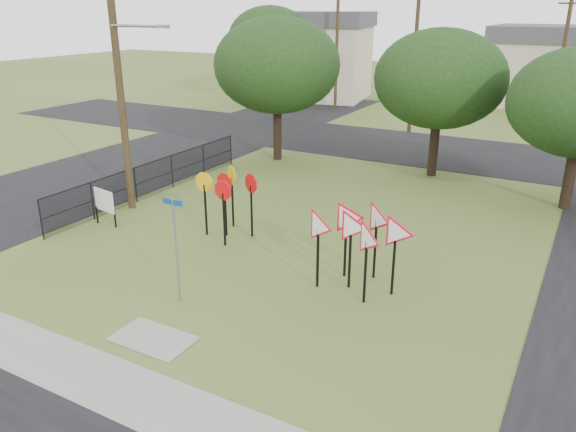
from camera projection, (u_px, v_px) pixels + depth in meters
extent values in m
plane|color=#425821|center=(212.00, 297.00, 15.72)|extent=(140.00, 140.00, 0.00)
cube|color=gray|center=(97.00, 378.00, 12.29)|extent=(30.00, 1.60, 0.02)
cube|color=#425821|center=(51.00, 411.00, 11.31)|extent=(30.00, 0.80, 0.02)
cube|color=black|center=(140.00, 162.00, 29.37)|extent=(8.00, 50.00, 0.02)
cube|color=black|center=(421.00, 148.00, 32.06)|extent=(60.00, 8.00, 0.02)
cube|color=gray|center=(153.00, 339.00, 13.76)|extent=(2.00, 1.20, 0.02)
cylinder|color=gray|center=(176.00, 252.00, 15.06)|extent=(0.06, 0.06, 2.96)
cube|color=navy|center=(173.00, 202.00, 14.56)|extent=(0.61, 0.05, 0.16)
cube|color=black|center=(226.00, 211.00, 19.65)|extent=(0.06, 0.06, 1.87)
cube|color=black|center=(252.00, 211.00, 19.57)|extent=(0.06, 0.06, 1.87)
cube|color=black|center=(224.00, 220.00, 18.82)|extent=(0.06, 0.06, 1.87)
cube|color=black|center=(206.00, 210.00, 19.72)|extent=(0.06, 0.06, 1.87)
cube|color=black|center=(233.00, 202.00, 20.46)|extent=(0.06, 0.06, 1.87)
cube|color=black|center=(318.00, 258.00, 16.02)|extent=(0.06, 0.06, 1.84)
cube|color=black|center=(350.00, 258.00, 15.98)|extent=(0.06, 0.06, 1.84)
cube|color=black|center=(365.00, 272.00, 15.15)|extent=(0.06, 0.06, 1.84)
cube|color=black|center=(345.00, 248.00, 16.67)|extent=(0.06, 0.06, 1.84)
cube|color=black|center=(375.00, 250.00, 16.55)|extent=(0.06, 0.06, 1.84)
cube|color=black|center=(394.00, 265.00, 15.59)|extent=(0.06, 0.06, 1.84)
cube|color=black|center=(97.00, 215.00, 20.98)|extent=(0.05, 0.05, 0.65)
cube|color=black|center=(115.00, 219.00, 20.56)|extent=(0.05, 0.05, 0.65)
cube|color=silver|center=(104.00, 201.00, 20.54)|extent=(1.10, 0.23, 0.84)
cylinder|color=#3D301C|center=(119.00, 82.00, 20.98)|extent=(0.28, 0.28, 10.00)
cylinder|color=gray|center=(136.00, 26.00, 19.64)|extent=(2.40, 0.10, 0.10)
cube|color=gray|center=(163.00, 27.00, 19.10)|extent=(0.50, 0.18, 0.12)
cylinder|color=#3D301C|center=(414.00, 60.00, 34.67)|extent=(0.24, 0.24, 9.00)
cylinder|color=#3D301C|center=(561.00, 65.00, 34.37)|extent=(0.24, 0.24, 8.50)
cube|color=#3D301C|center=(571.00, 3.00, 33.12)|extent=(1.40, 0.10, 0.10)
cylinder|color=#3D301C|center=(337.00, 49.00, 43.22)|extent=(0.24, 0.24, 9.00)
cylinder|color=black|center=(41.00, 220.00, 19.34)|extent=(0.05, 0.05, 1.50)
cylinder|color=black|center=(92.00, 201.00, 21.22)|extent=(0.05, 0.05, 1.50)
cylinder|color=black|center=(135.00, 185.00, 23.10)|extent=(0.05, 0.05, 1.50)
cylinder|color=black|center=(172.00, 171.00, 24.98)|extent=(0.05, 0.05, 1.50)
cylinder|color=black|center=(204.00, 160.00, 26.86)|extent=(0.05, 0.05, 1.50)
cylinder|color=black|center=(231.00, 150.00, 28.74)|extent=(0.05, 0.05, 1.50)
cube|color=black|center=(153.00, 162.00, 23.79)|extent=(0.03, 11.50, 0.03)
cube|color=black|center=(154.00, 178.00, 24.04)|extent=(0.03, 11.50, 0.03)
cube|color=black|center=(154.00, 178.00, 24.04)|extent=(0.01, 11.50, 1.50)
cube|color=beige|center=(313.00, 63.00, 48.85)|extent=(10.08, 8.46, 6.00)
cube|color=#424347|center=(314.00, 19.00, 47.58)|extent=(10.58, 8.88, 1.20)
cube|color=beige|center=(544.00, 73.00, 45.70)|extent=(8.00, 8.00, 5.00)
cube|color=#424347|center=(550.00, 33.00, 44.61)|extent=(8.40, 8.40, 1.20)
cylinder|color=black|center=(277.00, 135.00, 29.44)|extent=(0.44, 0.44, 2.62)
ellipsoid|color=black|center=(277.00, 65.00, 28.19)|extent=(6.40, 6.40, 4.80)
cylinder|color=black|center=(433.00, 150.00, 26.64)|extent=(0.44, 0.44, 2.45)
ellipsoid|color=black|center=(440.00, 79.00, 25.47)|extent=(6.00, 6.00, 4.50)
cylinder|color=black|center=(569.00, 181.00, 22.29)|extent=(0.44, 0.44, 2.27)
cylinder|color=black|center=(270.00, 85.00, 47.05)|extent=(0.44, 0.44, 2.80)
ellipsoid|color=black|center=(270.00, 38.00, 45.72)|extent=(6.80, 6.80, 5.10)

